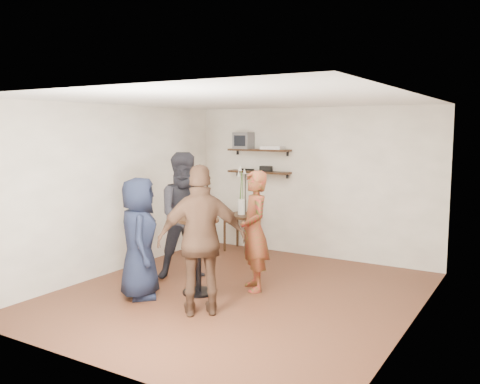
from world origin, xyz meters
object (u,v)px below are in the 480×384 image
(radio, at_px, (266,169))
(side_table, at_px, (241,220))
(person_dark, at_px, (187,216))
(person_navy, at_px, (139,238))
(person_brown, at_px, (202,240))
(crt_monitor, at_px, (244,141))
(dvd_deck, at_px, (273,148))
(drinks_table, at_px, (198,245))
(person_plaid, at_px, (254,231))

(radio, distance_m, side_table, 1.06)
(radio, height_order, person_dark, person_dark)
(person_navy, distance_m, person_brown, 1.08)
(crt_monitor, xyz_separation_m, person_brown, (1.33, -3.22, -1.11))
(crt_monitor, xyz_separation_m, dvd_deck, (0.60, 0.00, -0.12))
(drinks_table, bearing_deg, person_plaid, 43.72)
(person_brown, bearing_deg, drinks_table, -90.00)
(crt_monitor, distance_m, drinks_table, 3.06)
(dvd_deck, bearing_deg, person_dark, -99.41)
(radio, bearing_deg, side_table, -156.97)
(dvd_deck, distance_m, person_navy, 3.35)
(dvd_deck, xyz_separation_m, person_dark, (-0.35, -2.09, -0.95))
(dvd_deck, relative_size, person_navy, 0.25)
(radio, bearing_deg, person_navy, -93.75)
(drinks_table, xyz_separation_m, person_dark, (-0.58, 0.52, 0.28))
(drinks_table, bearing_deg, crt_monitor, 107.68)
(person_dark, bearing_deg, drinks_table, -90.00)
(radio, bearing_deg, drinks_table, -81.96)
(crt_monitor, relative_size, person_dark, 0.17)
(person_dark, xyz_separation_m, person_brown, (1.08, -1.13, -0.04))
(side_table, bearing_deg, person_brown, -67.30)
(person_plaid, xyz_separation_m, person_navy, (-1.14, -1.07, -0.03))
(dvd_deck, height_order, radio, dvd_deck)
(person_plaid, distance_m, person_navy, 1.56)
(person_dark, distance_m, person_brown, 1.56)
(dvd_deck, xyz_separation_m, side_table, (-0.55, -0.17, -1.34))
(dvd_deck, bearing_deg, person_brown, -77.26)
(drinks_table, bearing_deg, person_navy, -137.43)
(drinks_table, distance_m, person_dark, 0.83)
(dvd_deck, bearing_deg, radio, 180.00)
(crt_monitor, relative_size, dvd_deck, 0.80)
(person_navy, bearing_deg, crt_monitor, -37.88)
(person_plaid, bearing_deg, side_table, 171.61)
(person_navy, xyz_separation_m, person_brown, (1.07, -0.08, 0.11))
(person_navy, relative_size, person_brown, 0.88)
(dvd_deck, xyz_separation_m, person_plaid, (0.80, -2.07, -1.07))
(person_dark, bearing_deg, person_plaid, -47.20)
(drinks_table, height_order, person_dark, person_dark)
(side_table, relative_size, person_brown, 0.37)
(dvd_deck, xyz_separation_m, person_brown, (0.73, -3.22, -0.99))
(radio, bearing_deg, crt_monitor, 180.00)
(crt_monitor, distance_m, person_plaid, 2.77)
(radio, xyz_separation_m, person_navy, (-0.21, -3.14, -0.72))
(side_table, height_order, person_navy, person_navy)
(side_table, bearing_deg, radio, 23.03)
(person_navy, height_order, person_brown, person_brown)
(radio, xyz_separation_m, person_dark, (-0.21, -2.09, -0.57))
(person_brown, bearing_deg, person_plaid, -132.70)
(drinks_table, relative_size, person_navy, 0.65)
(dvd_deck, distance_m, person_plaid, 2.47)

